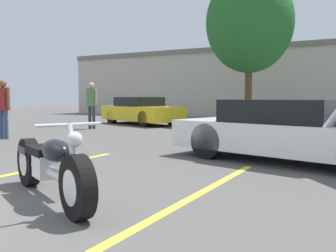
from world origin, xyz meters
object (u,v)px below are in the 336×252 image
at_px(spectator_midground, 3,104).
at_px(tree_background, 249,23).
at_px(parked_car_left_row, 141,111).
at_px(spectator_near_motorcycle, 92,101).
at_px(show_car_hood_open, 295,131).
at_px(motorcycle, 49,167).

bearing_deg(spectator_midground, tree_background, 64.73).
distance_m(parked_car_left_row, spectator_near_motorcycle, 3.09).
bearing_deg(show_car_hood_open, parked_car_left_row, 152.84).
bearing_deg(parked_car_left_row, show_car_hood_open, -18.36).
height_order(tree_background, spectator_near_motorcycle, tree_background).
bearing_deg(show_car_hood_open, spectator_midground, -165.78).
distance_m(motorcycle, spectator_midground, 7.55).
height_order(tree_background, spectator_midground, tree_background).
bearing_deg(tree_background, motorcycle, -82.85).
height_order(parked_car_left_row, spectator_near_motorcycle, spectator_near_motorcycle).
xyz_separation_m(show_car_hood_open, spectator_midground, (-8.35, -0.05, 0.46)).
height_order(motorcycle, show_car_hood_open, show_car_hood_open).
bearing_deg(spectator_midground, motorcycle, -33.64).
bearing_deg(motorcycle, spectator_midground, 172.40).
bearing_deg(parked_car_left_row, spectator_midground, -69.16).
relative_size(show_car_hood_open, spectator_near_motorcycle, 2.70).
distance_m(show_car_hood_open, spectator_midground, 8.36).
relative_size(show_car_hood_open, spectator_midground, 2.81).
relative_size(tree_background, spectator_midground, 3.93).
height_order(tree_background, show_car_hood_open, tree_background).
distance_m(motorcycle, parked_car_left_row, 12.80).
bearing_deg(show_car_hood_open, tree_background, 125.62).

